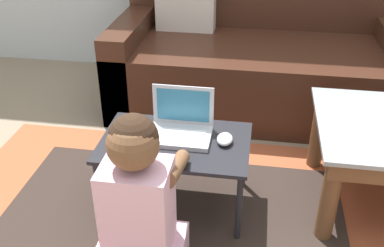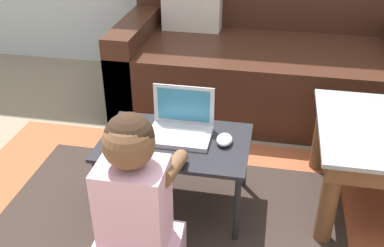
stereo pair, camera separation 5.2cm
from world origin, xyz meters
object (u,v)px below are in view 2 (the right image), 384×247
(couch, at_px, (262,59))
(laptop, at_px, (181,128))
(laptop_desk, at_px, (175,148))
(computer_mouse, at_px, (224,140))
(person_seated, at_px, (135,207))

(couch, bearing_deg, laptop, -105.31)
(laptop_desk, height_order, laptop, laptop)
(computer_mouse, distance_m, person_seated, 0.48)
(laptop_desk, bearing_deg, couch, 74.60)
(person_seated, bearing_deg, computer_mouse, 58.24)
(laptop_desk, relative_size, computer_mouse, 6.61)
(laptop_desk, xyz_separation_m, person_seated, (-0.05, -0.39, 0.00))
(laptop_desk, height_order, person_seated, person_seated)
(laptop_desk, distance_m, person_seated, 0.39)
(computer_mouse, bearing_deg, laptop_desk, -174.70)
(couch, relative_size, computer_mouse, 18.28)
(couch, xyz_separation_m, laptop_desk, (-0.30, -1.08, 0.01))
(laptop, relative_size, computer_mouse, 2.79)
(laptop, distance_m, computer_mouse, 0.19)
(laptop, distance_m, person_seated, 0.45)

